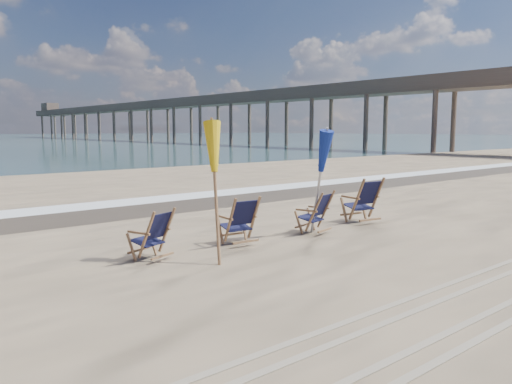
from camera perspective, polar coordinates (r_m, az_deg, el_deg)
surf_foam at (r=15.69m, az=-14.30°, el=-1.10°), size 200.00×1.40×0.01m
wet_sand_strip at (r=14.36m, az=-11.75°, el=-1.78°), size 200.00×2.60×0.00m
tire_tracks at (r=7.53m, az=25.39°, el=-10.48°), size 80.00×1.30×0.01m
beach_chair_0 at (r=8.75m, az=-10.13°, el=-4.52°), size 0.75×0.79×0.89m
beach_chair_1 at (r=9.61m, az=-0.21°, el=-3.16°), size 0.68×0.74×0.96m
beach_chair_2 at (r=10.82m, az=8.02°, el=-2.14°), size 0.74×0.79×0.92m
beach_chair_3 at (r=12.15m, az=13.59°, el=-0.84°), size 0.81×0.88×1.10m
umbrella_yellow at (r=8.22m, az=-4.66°, el=4.53°), size 0.30×0.30×2.36m
umbrella_blue at (r=10.37m, az=7.19°, el=4.31°), size 0.30×0.30×2.22m
fishing_pier at (r=91.41m, az=-10.36°, el=8.61°), size 4.40×140.00×9.30m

